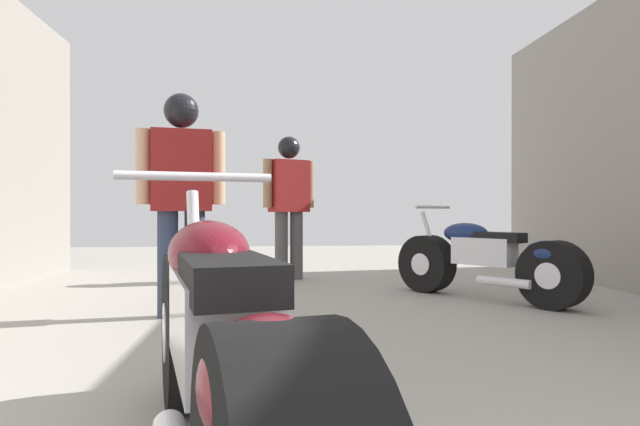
# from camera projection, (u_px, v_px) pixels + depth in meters

# --- Properties ---
(ground_plane) EXTENTS (17.38, 17.38, 0.00)m
(ground_plane) POSITION_uv_depth(u_px,v_px,m) (331.00, 334.00, 3.43)
(ground_plane) COLOR #9E998E
(motorcycle_maroon_cruiser) EXTENTS (0.78, 2.00, 0.94)m
(motorcycle_maroon_cruiser) POSITION_uv_depth(u_px,v_px,m) (220.00, 358.00, 1.46)
(motorcycle_maroon_cruiser) COLOR black
(motorcycle_maroon_cruiser) RESTS_ON ground_plane
(motorcycle_black_naked) EXTENTS (1.23, 1.57, 0.84)m
(motorcycle_black_naked) POSITION_uv_depth(u_px,v_px,m) (487.00, 261.00, 4.74)
(motorcycle_black_naked) COLOR black
(motorcycle_black_naked) RESTS_ON ground_plane
(mechanic_in_blue) EXTENTS (0.63, 0.39, 1.64)m
(mechanic_in_blue) POSITION_uv_depth(u_px,v_px,m) (289.00, 194.00, 6.17)
(mechanic_in_blue) COLOR #4C4C4C
(mechanic_in_blue) RESTS_ON ground_plane
(mechanic_with_helmet) EXTENTS (0.66, 0.31, 1.66)m
(mechanic_with_helmet) POSITION_uv_depth(u_px,v_px,m) (181.00, 183.00, 4.00)
(mechanic_with_helmet) COLOR #2D3851
(mechanic_with_helmet) RESTS_ON ground_plane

